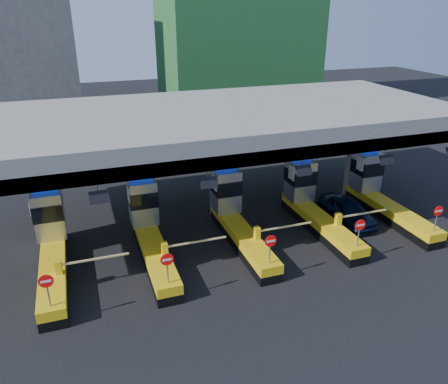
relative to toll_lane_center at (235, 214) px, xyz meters
name	(u,v)px	position (x,y,z in m)	size (l,w,h in m)	color
ground	(236,237)	(0.00, -0.28, -1.40)	(120.00, 120.00, 0.00)	black
toll_canopy	(220,123)	(0.00, 2.59, 4.74)	(28.00, 12.09, 7.00)	slate
toll_lane_far_left	(51,242)	(-10.00, 0.00, 0.00)	(4.43, 8.00, 4.16)	black
toll_lane_left	(149,227)	(-5.00, 0.00, 0.00)	(4.43, 8.00, 4.16)	black
toll_lane_center	(235,214)	(0.00, 0.00, 0.00)	(4.43, 8.00, 4.16)	black
toll_lane_right	(311,202)	(5.00, 0.00, 0.00)	(4.43, 8.00, 4.16)	black
toll_lane_far_right	(379,192)	(10.00, 0.00, 0.00)	(4.43, 8.00, 4.16)	black
bg_building_concrete	(8,39)	(-14.00, 35.72, 7.60)	(14.00, 10.00, 18.00)	#4C4C49
van	(347,211)	(7.24, -0.65, -0.63)	(1.80, 4.49, 1.53)	black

